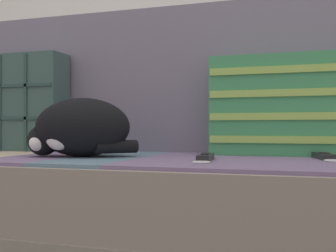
{
  "coord_description": "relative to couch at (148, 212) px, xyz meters",
  "views": [
    {
      "loc": [
        0.48,
        -1.16,
        0.46
      ],
      "look_at": [
        0.09,
        0.08,
        0.47
      ],
      "focal_mm": 45.0,
      "sensor_mm": 36.0,
      "label": 1
    }
  ],
  "objects": [
    {
      "name": "sofa_backrest",
      "position": [
        0.0,
        0.32,
        0.47
      ],
      "size": [
        1.84,
        0.14,
        0.57
      ],
      "color": "slate",
      "rests_on": "couch"
    },
    {
      "name": "couch",
      "position": [
        0.0,
        0.0,
        0.0
      ],
      "size": [
        1.88,
        0.79,
        0.37
      ],
      "color": "gray",
      "rests_on": "ground_plane"
    },
    {
      "name": "throw_pillow_striped",
      "position": [
        0.42,
        0.18,
        0.36
      ],
      "size": [
        0.47,
        0.14,
        0.34
      ],
      "color": "#3D8956",
      "rests_on": "couch"
    },
    {
      "name": "game_remote_near",
      "position": [
        0.22,
        -0.12,
        0.2
      ],
      "size": [
        0.06,
        0.21,
        0.02
      ],
      "color": "black",
      "rests_on": "couch"
    },
    {
      "name": "sleeping_cat",
      "position": [
        -0.21,
        -0.09,
        0.28
      ],
      "size": [
        0.36,
        0.29,
        0.19
      ],
      "color": "black",
      "rests_on": "couch"
    },
    {
      "name": "throw_pillow_quilted",
      "position": [
        -0.62,
        0.18,
        0.39
      ],
      "size": [
        0.37,
        0.14,
        0.4
      ],
      "color": "#38514C",
      "rests_on": "couch"
    },
    {
      "name": "game_remote_far",
      "position": [
        0.55,
        0.03,
        0.2
      ],
      "size": [
        0.08,
        0.19,
        0.02
      ],
      "color": "black",
      "rests_on": "couch"
    }
  ]
}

